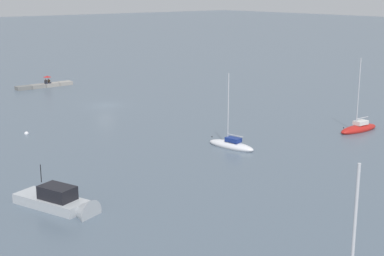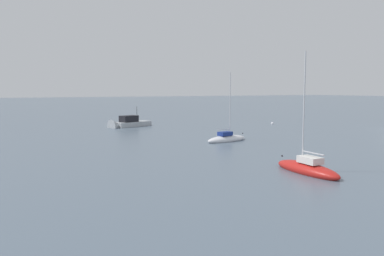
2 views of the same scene
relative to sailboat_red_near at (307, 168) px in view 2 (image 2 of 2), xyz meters
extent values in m
ellipsoid|color=red|center=(0.02, 0.00, -0.08)|extent=(5.73, 1.90, 0.97)
cube|color=silver|center=(-0.27, 0.01, 0.62)|extent=(1.63, 1.05, 0.44)
cylinder|color=silver|center=(0.47, -0.02, 4.11)|extent=(0.10, 0.10, 7.41)
cylinder|color=silver|center=(-0.52, 0.03, 1.13)|extent=(1.98, 0.17, 0.07)
sphere|color=black|center=(2.61, -0.13, 0.44)|extent=(0.13, 0.13, 0.13)
ellipsoid|color=silver|center=(15.57, -3.94, -0.09)|extent=(2.42, 5.48, 0.91)
cube|color=navy|center=(15.53, -3.68, 0.57)|extent=(1.15, 1.62, 0.42)
cylinder|color=silver|center=(15.65, -4.36, 3.73)|extent=(0.09, 0.09, 6.74)
cylinder|color=silver|center=(15.49, -3.45, 1.04)|extent=(0.39, 1.84, 0.07)
sphere|color=black|center=(16.00, -6.34, 0.40)|extent=(0.12, 0.12, 0.12)
cube|color=#ADB2B7|center=(36.32, -0.68, -0.04)|extent=(3.84, 6.12, 0.96)
cone|color=#ADB2B7|center=(35.40, 2.04, -0.04)|extent=(2.56, 2.56, 2.02)
cube|color=black|center=(36.10, -0.03, 0.91)|extent=(2.33, 2.91, 0.96)
cube|color=#283847|center=(35.88, 0.62, 0.96)|extent=(1.48, 0.60, 0.67)
cylinder|color=black|center=(36.59, -1.50, 2.06)|extent=(0.06, 0.06, 1.34)
sphere|color=white|center=(29.12, -21.75, -0.20)|extent=(0.46, 0.46, 0.46)
camera|label=1|loc=(52.68, 35.49, 14.99)|focal=53.09mm
camera|label=2|loc=(-18.40, 18.76, 5.27)|focal=35.67mm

